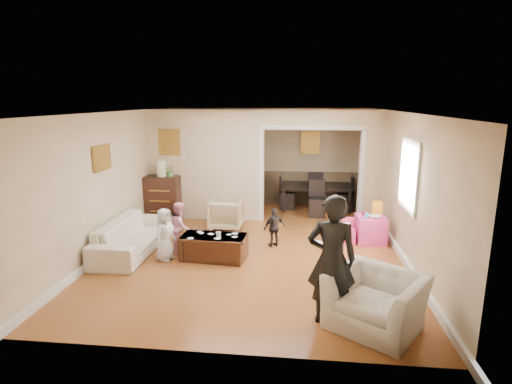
# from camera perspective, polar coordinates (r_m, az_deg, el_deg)

# --- Properties ---
(floor) EXTENTS (7.00, 7.00, 0.00)m
(floor) POSITION_cam_1_polar(r_m,az_deg,el_deg) (8.11, -0.15, -7.57)
(floor) COLOR #AC652C
(floor) RESTS_ON ground
(partition_left) EXTENTS (2.75, 0.18, 2.60)m
(partition_left) POSITION_cam_1_polar(r_m,az_deg,el_deg) (9.73, -7.07, 3.72)
(partition_left) COLOR beige
(partition_left) RESTS_ON ground
(partition_right) EXTENTS (0.55, 0.18, 2.60)m
(partition_right) POSITION_cam_1_polar(r_m,az_deg,el_deg) (9.61, 15.92, 3.21)
(partition_right) COLOR beige
(partition_right) RESTS_ON ground
(partition_header) EXTENTS (2.22, 0.18, 0.35)m
(partition_header) POSITION_cam_1_polar(r_m,az_deg,el_deg) (9.36, 7.90, 10.27)
(partition_header) COLOR beige
(partition_header) RESTS_ON partition_right
(window_pane) EXTENTS (0.03, 0.95, 1.10)m
(window_pane) POSITION_cam_1_polar(r_m,az_deg,el_deg) (7.51, 20.69, 2.21)
(window_pane) COLOR white
(window_pane) RESTS_ON ground
(framed_art_partition) EXTENTS (0.45, 0.03, 0.55)m
(framed_art_partition) POSITION_cam_1_polar(r_m,az_deg,el_deg) (9.78, -12.04, 6.84)
(framed_art_partition) COLOR brown
(framed_art_partition) RESTS_ON partition_left
(framed_art_sofa_wall) EXTENTS (0.03, 0.55, 0.40)m
(framed_art_sofa_wall) POSITION_cam_1_polar(r_m,az_deg,el_deg) (7.87, -20.76, 4.51)
(framed_art_sofa_wall) COLOR brown
(framed_art_alcove) EXTENTS (0.45, 0.03, 0.55)m
(framed_art_alcove) POSITION_cam_1_polar(r_m,az_deg,el_deg) (11.05, 7.55, 6.88)
(framed_art_alcove) COLOR brown
(sofa) EXTENTS (0.85, 2.14, 0.62)m
(sofa) POSITION_cam_1_polar(r_m,az_deg,el_deg) (8.08, -16.86, -5.87)
(sofa) COLOR silver
(sofa) RESTS_ON ground
(armchair_back) EXTENTS (0.73, 0.75, 0.66)m
(armchair_back) POSITION_cam_1_polar(r_m,az_deg,el_deg) (9.11, -4.18, -3.09)
(armchair_back) COLOR tan
(armchair_back) RESTS_ON ground
(armchair_front) EXTENTS (1.44, 1.40, 0.71)m
(armchair_front) POSITION_cam_1_polar(r_m,az_deg,el_deg) (5.50, 16.39, -14.43)
(armchair_front) COLOR silver
(armchair_front) RESTS_ON ground
(dresser) EXTENTS (0.78, 0.44, 1.08)m
(dresser) POSITION_cam_1_polar(r_m,az_deg,el_deg) (9.84, -12.88, -0.93)
(dresser) COLOR black
(dresser) RESTS_ON ground
(table_lamp) EXTENTS (0.22, 0.22, 0.36)m
(table_lamp) POSITION_cam_1_polar(r_m,az_deg,el_deg) (9.70, -13.09, 3.20)
(table_lamp) COLOR beige
(table_lamp) RESTS_ON dresser
(potted_plant) EXTENTS (0.25, 0.21, 0.27)m
(potted_plant) POSITION_cam_1_polar(r_m,az_deg,el_deg) (9.64, -11.96, 2.94)
(potted_plant) COLOR #477E38
(potted_plant) RESTS_ON dresser
(coffee_table) EXTENTS (1.21, 0.70, 0.43)m
(coffee_table) POSITION_cam_1_polar(r_m,az_deg,el_deg) (7.48, -5.94, -7.67)
(coffee_table) COLOR #3B1F12
(coffee_table) RESTS_ON ground
(coffee_cup) EXTENTS (0.11, 0.11, 0.09)m
(coffee_cup) POSITION_cam_1_polar(r_m,az_deg,el_deg) (7.32, -5.30, -5.92)
(coffee_cup) COLOR silver
(coffee_cup) RESTS_ON coffee_table
(play_table) EXTENTS (0.60, 0.60, 0.54)m
(play_table) POSITION_cam_1_polar(r_m,az_deg,el_deg) (8.57, 15.70, -5.03)
(play_table) COLOR #E03B91
(play_table) RESTS_ON ground
(cereal_box) EXTENTS (0.20, 0.09, 0.30)m
(cereal_box) POSITION_cam_1_polar(r_m,az_deg,el_deg) (8.57, 16.56, -2.17)
(cereal_box) COLOR yellow
(cereal_box) RESTS_ON play_table
(cyan_cup) EXTENTS (0.08, 0.08, 0.08)m
(cyan_cup) POSITION_cam_1_polar(r_m,az_deg,el_deg) (8.41, 15.21, -3.13)
(cyan_cup) COLOR #25A7BB
(cyan_cup) RESTS_ON play_table
(toy_block) EXTENTS (0.10, 0.09, 0.05)m
(toy_block) POSITION_cam_1_polar(r_m,az_deg,el_deg) (8.58, 14.90, -2.91)
(toy_block) COLOR red
(toy_block) RESTS_ON play_table
(play_bowl) EXTENTS (0.24, 0.24, 0.06)m
(play_bowl) POSITION_cam_1_polar(r_m,az_deg,el_deg) (8.38, 16.29, -3.35)
(play_bowl) COLOR white
(play_bowl) RESTS_ON play_table
(dining_table) EXTENTS (1.83, 1.03, 0.64)m
(dining_table) POSITION_cam_1_polar(r_m,az_deg,el_deg) (10.77, 8.37, -0.75)
(dining_table) COLOR black
(dining_table) RESTS_ON ground
(adult_person) EXTENTS (0.63, 0.42, 1.70)m
(adult_person) POSITION_cam_1_polar(r_m,az_deg,el_deg) (5.29, 10.54, -9.32)
(adult_person) COLOR black
(adult_person) RESTS_ON ground
(child_kneel_a) EXTENTS (0.42, 0.53, 0.96)m
(child_kneel_a) POSITION_cam_1_polar(r_m,az_deg,el_deg) (7.47, -12.65, -5.81)
(child_kneel_a) COLOR silver
(child_kneel_a) RESTS_ON ground
(child_kneel_b) EXTENTS (0.46, 0.54, 0.96)m
(child_kneel_b) POSITION_cam_1_polar(r_m,az_deg,el_deg) (7.83, -10.56, -4.82)
(child_kneel_b) COLOR pink
(child_kneel_b) RESTS_ON ground
(child_toddler) EXTENTS (0.49, 0.41, 0.78)m
(child_toddler) POSITION_cam_1_polar(r_m,az_deg,el_deg) (7.99, 2.57, -4.94)
(child_toddler) COLOR black
(child_toddler) RESTS_ON ground
(craft_papers) EXTENTS (0.89, 0.48, 0.00)m
(craft_papers) POSITION_cam_1_polar(r_m,az_deg,el_deg) (7.41, -5.76, -6.06)
(craft_papers) COLOR white
(craft_papers) RESTS_ON coffee_table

